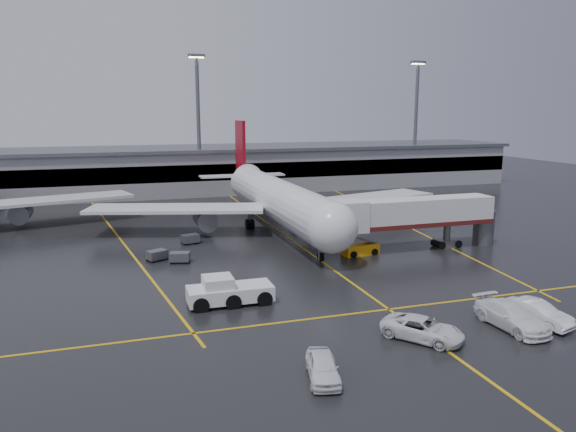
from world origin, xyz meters
name	(u,v)px	position (x,y,z in m)	size (l,w,h in m)	color
ground	(299,245)	(0.00, 0.00, 0.00)	(220.00, 220.00, 0.00)	black
apron_line_centre	(299,245)	(0.00, 0.00, 0.01)	(0.25, 90.00, 0.02)	gold
apron_line_stop	(389,309)	(0.00, -22.00, 0.01)	(60.00, 0.25, 0.02)	gold
apron_line_left	(120,239)	(-20.00, 10.00, 0.01)	(0.25, 70.00, 0.02)	gold
apron_line_right	(394,220)	(18.00, 10.00, 0.01)	(0.25, 70.00, 0.02)	gold
terminal	(221,168)	(0.00, 47.93, 4.32)	(122.00, 19.00, 8.60)	gray
light_mast_mid	(198,117)	(-5.00, 42.00, 14.47)	(3.00, 1.20, 25.45)	#595B60
light_mast_right	(416,116)	(40.00, 42.00, 14.47)	(3.00, 1.20, 25.45)	#595B60
main_airliner	(275,198)	(0.00, 9.70, 4.21)	(48.80, 45.60, 14.10)	silver
jet_bridge	(416,216)	(11.87, -6.00, 3.93)	(19.90, 3.40, 6.05)	silver
pushback_tractor	(228,292)	(-11.94, -16.79, 0.98)	(6.95, 3.03, 2.47)	silver
belt_loader	(360,249)	(5.05, -6.00, 0.62)	(4.12, 2.21, 2.52)	orange
service_van_a	(423,329)	(-0.59, -27.89, 0.78)	(2.60, 5.64, 1.57)	white
service_van_b	(512,316)	(6.67, -28.07, 0.90)	(2.54, 6.24, 1.81)	white
service_van_c	(536,313)	(8.94, -27.98, 0.87)	(1.83, 5.26, 1.73)	white
service_van_d	(323,367)	(-9.19, -31.00, 0.75)	(1.78, 4.43, 1.51)	white
baggage_cart_a	(180,257)	(-14.20, -3.19, 0.63)	(2.27, 1.77, 1.12)	#595B60
baggage_cart_b	(157,255)	(-16.42, -1.63, 0.63)	(2.37, 2.05, 1.12)	#595B60
baggage_cart_c	(190,239)	(-12.03, 4.73, 0.63)	(2.26, 1.75, 1.12)	#595B60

